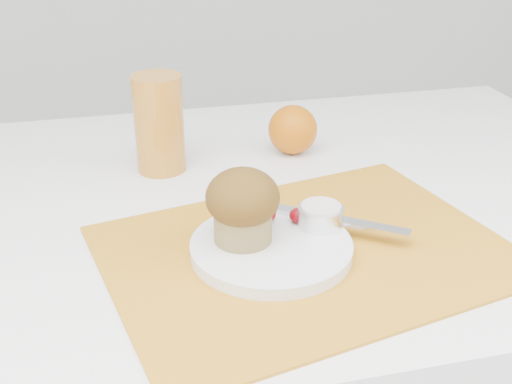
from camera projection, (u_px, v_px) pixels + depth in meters
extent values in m
cube|color=white|center=(271.00, 384.00, 1.12)|extent=(1.20, 0.80, 0.75)
cube|color=#C5801B|center=(307.00, 251.00, 0.80)|extent=(0.55, 0.45, 0.00)
cylinder|color=white|center=(271.00, 248.00, 0.79)|extent=(0.20, 0.20, 0.02)
cylinder|color=white|center=(321.00, 216.00, 0.81)|extent=(0.06, 0.06, 0.03)
cylinder|color=silver|center=(321.00, 207.00, 0.81)|extent=(0.06, 0.06, 0.01)
ellipsoid|color=#4F0202|center=(268.00, 214.00, 0.83)|extent=(0.02, 0.02, 0.02)
ellipsoid|color=#4F0207|center=(297.00, 215.00, 0.82)|extent=(0.02, 0.02, 0.02)
cube|color=silver|center=(325.00, 218.00, 0.83)|extent=(0.19, 0.15, 0.01)
sphere|color=#C36106|center=(293.00, 130.00, 1.07)|extent=(0.08, 0.08, 0.08)
cylinder|color=#C67C25|center=(159.00, 124.00, 0.99)|extent=(0.10, 0.10, 0.15)
cylinder|color=olive|center=(243.00, 226.00, 0.78)|extent=(0.09, 0.09, 0.04)
ellipsoid|color=#352109|center=(243.00, 197.00, 0.76)|extent=(0.09, 0.09, 0.07)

